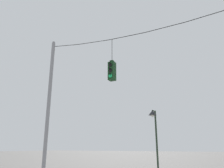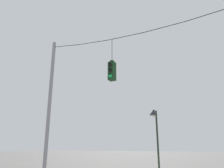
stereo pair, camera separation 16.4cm
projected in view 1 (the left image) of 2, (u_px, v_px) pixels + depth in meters
The scene contains 4 objects.
utility_pole_left at pixel (49, 106), 13.24m from camera, with size 0.22×0.22×8.71m.
span_wire at pixel (163, 24), 10.86m from camera, with size 14.64×0.03×0.70m.
traffic_light_over_intersection at pixel (112, 71), 11.65m from camera, with size 0.34×0.58×2.40m.
street_lamp at pixel (154, 125), 14.23m from camera, with size 0.52×0.90×4.34m.
Camera 1 is at (2.34, -10.05, 1.97)m, focal length 35.00 mm.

